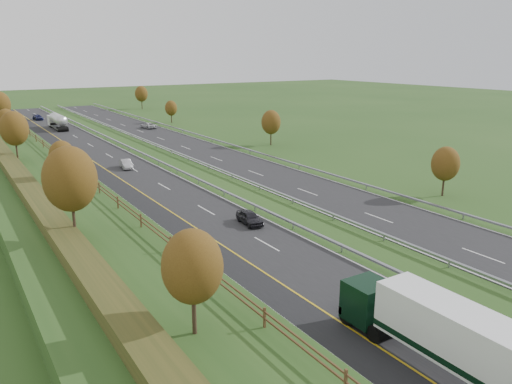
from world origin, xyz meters
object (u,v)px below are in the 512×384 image
car_silver_mid (126,164)px  car_oncoming (148,125)px  road_tanker (57,121)px  car_dark_near (250,218)px  car_small_far (38,117)px  box_lorry (472,348)px

car_silver_mid → car_oncoming: car_silver_mid is taller
car_silver_mid → car_oncoming: bearing=71.8°
road_tanker → car_dark_near: size_ratio=2.86×
car_small_far → box_lorry: bearing=-96.5°
road_tanker → box_lorry: bearing=-90.9°
box_lorry → car_small_far: box_lorry is taller
road_tanker → car_dark_near: 79.88m
car_dark_near → car_small_far: size_ratio=0.86×
car_silver_mid → car_small_far: bearing=97.6°
box_lorry → road_tanker: box_lorry is taller
car_silver_mid → car_small_far: 68.14m
box_lorry → car_silver_mid: bearing=88.3°
car_dark_near → car_oncoming: car_dark_near is taller
box_lorry → car_dark_near: box_lorry is taller
car_dark_near → car_oncoming: 71.35m
car_silver_mid → car_small_far: (-1.02, 68.14, 0.01)m
car_oncoming → car_dark_near: bearing=70.6°
box_lorry → car_dark_near: (4.01, 27.67, -1.62)m
car_dark_near → car_small_far: bearing=97.6°
road_tanker → car_silver_mid: bearing=-90.0°
car_dark_near → box_lorry: bearing=-92.5°
car_dark_near → car_silver_mid: size_ratio=0.99×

